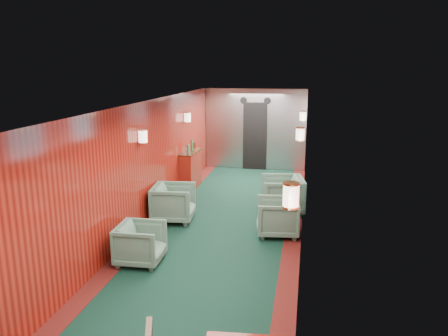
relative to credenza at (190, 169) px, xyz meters
name	(u,v)px	position (x,y,z in m)	size (l,w,h in m)	color
room	(212,153)	(1.34, -3.47, 1.15)	(12.00, 12.10, 2.40)	black
bulkhead	(255,130)	(1.34, 2.44, 0.70)	(2.98, 0.17, 2.39)	#ADB0B4
windows_right	(303,165)	(2.83, -3.22, 0.96)	(0.02, 8.60, 0.80)	silver
wall_sconces	(219,139)	(1.34, -2.90, 1.30)	(2.97, 7.97, 0.25)	#F8E3C1
credenza	(190,169)	(0.00, 0.00, 0.00)	(0.33, 1.07, 1.23)	maroon
armchair_left_near	(141,244)	(0.37, -4.34, -0.16)	(0.69, 0.71, 0.64)	#1B3F32
armchair_left_far	(174,203)	(0.30, -2.39, -0.12)	(0.79, 0.82, 0.74)	#1B3F32
armchair_right_near	(277,217)	(2.39, -2.75, -0.14)	(0.73, 0.75, 0.69)	#1B3F32
armchair_right_far	(282,195)	(2.41, -1.49, -0.09)	(0.84, 0.87, 0.79)	#1B3F32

